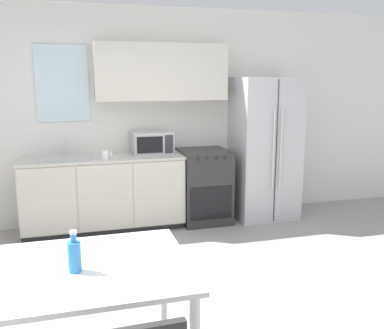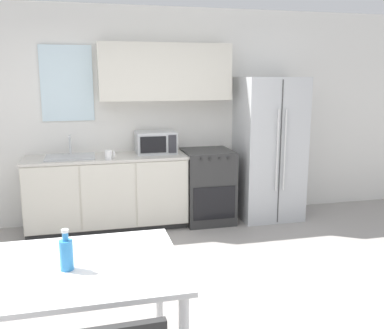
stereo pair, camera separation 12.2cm
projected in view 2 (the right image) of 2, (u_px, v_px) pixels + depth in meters
ground_plane at (170, 304)px, 3.53m from camera, size 12.00×12.00×0.00m
wall_back at (139, 109)px, 5.42m from camera, size 12.00×0.38×2.70m
kitchen_counter at (107, 192)px, 5.23m from camera, size 1.93×0.61×0.91m
oven_range at (207, 186)px, 5.50m from camera, size 0.61×0.65×0.93m
refrigerator at (269, 149)px, 5.58m from camera, size 0.79×0.71×1.84m
kitchen_sink at (70, 156)px, 5.05m from camera, size 0.57×0.43×0.25m
microwave at (156, 142)px, 5.33m from camera, size 0.49×0.38×0.27m
coffee_mug at (109, 155)px, 4.94m from camera, size 0.11×0.08×0.10m
dining_table at (71, 281)px, 2.49m from camera, size 1.28×0.95×0.77m
drink_bottle at (66, 254)px, 2.40m from camera, size 0.08×0.08×0.24m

